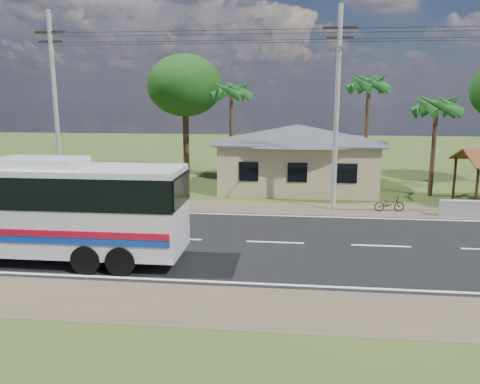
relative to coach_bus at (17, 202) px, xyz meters
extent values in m
plane|color=#2F4318|center=(9.77, 3.18, -2.29)|extent=(120.00, 120.00, 0.00)
cube|color=black|center=(9.77, 3.18, -2.28)|extent=(120.00, 10.00, 0.02)
cube|color=brown|center=(9.77, 9.68, -2.28)|extent=(120.00, 3.00, 0.01)
cube|color=brown|center=(9.77, -3.32, -2.28)|extent=(120.00, 3.00, 0.01)
cube|color=silver|center=(9.77, 7.88, -2.26)|extent=(120.00, 0.15, 0.01)
cube|color=silver|center=(9.77, -1.52, -2.26)|extent=(120.00, 0.15, 0.01)
cube|color=silver|center=(9.77, 3.18, -2.26)|extent=(120.00, 0.15, 0.01)
cube|color=tan|center=(10.77, 16.18, -0.69)|extent=(10.00, 8.00, 3.20)
cube|color=#4C4F54|center=(10.77, 16.18, 0.96)|extent=(10.60, 8.60, 0.10)
pyramid|color=#4C4F54|center=(10.77, 16.18, 2.11)|extent=(12.40, 10.00, 1.20)
cube|color=black|center=(7.77, 12.16, -0.59)|extent=(1.20, 0.08, 1.20)
cube|color=black|center=(10.77, 12.16, -0.59)|extent=(1.20, 0.08, 1.20)
cube|color=black|center=(13.77, 12.16, -0.59)|extent=(1.20, 0.08, 1.20)
cylinder|color=#352213|center=(20.47, 9.88, -0.99)|extent=(0.16, 0.16, 2.60)
cylinder|color=#352213|center=(20.47, 13.48, -0.99)|extent=(0.16, 0.16, 2.60)
cylinder|color=#9E9E99|center=(-3.23, 9.68, 3.21)|extent=(0.26, 0.26, 11.00)
cube|color=#352213|center=(-3.23, 9.68, 7.51)|extent=(1.80, 0.12, 0.12)
cube|color=#352213|center=(-3.23, 9.68, 7.01)|extent=(1.40, 0.10, 0.10)
cylinder|color=#9E9E99|center=(12.77, 9.68, 3.21)|extent=(0.26, 0.26, 11.00)
cube|color=#352213|center=(12.77, 9.68, 7.51)|extent=(1.80, 0.12, 0.12)
cube|color=#352213|center=(12.77, 9.68, 7.01)|extent=(1.40, 0.10, 0.10)
cylinder|color=gray|center=(12.77, 8.68, 6.31)|extent=(0.08, 2.00, 0.08)
cube|color=gray|center=(12.77, 7.68, 6.31)|extent=(0.50, 0.18, 0.12)
cylinder|color=black|center=(4.77, 9.68, 7.31)|extent=(16.00, 0.02, 0.02)
cylinder|color=#47301E|center=(19.27, 14.18, 0.71)|extent=(0.28, 0.28, 6.00)
cylinder|color=#47301E|center=(15.77, 18.68, 1.46)|extent=(0.28, 0.28, 7.50)
cylinder|color=#47301E|center=(5.77, 19.18, 1.21)|extent=(0.28, 0.28, 7.00)
cylinder|color=#47301E|center=(1.77, 21.18, 0.69)|extent=(0.50, 0.50, 5.95)
ellipsoid|color=#123B10|center=(1.77, 21.18, 4.86)|extent=(6.00, 6.00, 4.92)
cube|color=silver|center=(-0.01, 0.00, -0.21)|extent=(12.82, 2.70, 3.20)
cube|color=black|center=(-0.01, 0.00, 0.59)|extent=(12.88, 2.76, 1.17)
cube|color=silver|center=(1.06, 0.00, 1.56)|extent=(3.21, 1.72, 0.32)
cylinder|color=black|center=(3.20, -1.22, -1.76)|extent=(1.07, 0.38, 1.07)
cylinder|color=black|center=(3.20, 1.24, -1.76)|extent=(1.07, 0.38, 1.07)
cylinder|color=black|center=(4.48, -1.22, -1.76)|extent=(1.07, 0.38, 1.07)
cylinder|color=black|center=(4.48, 1.24, -1.76)|extent=(1.07, 0.38, 1.07)
imported|color=black|center=(15.84, 9.61, -1.86)|extent=(1.67, 0.71, 0.86)
camera|label=1|loc=(10.42, -16.39, 3.93)|focal=35.00mm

